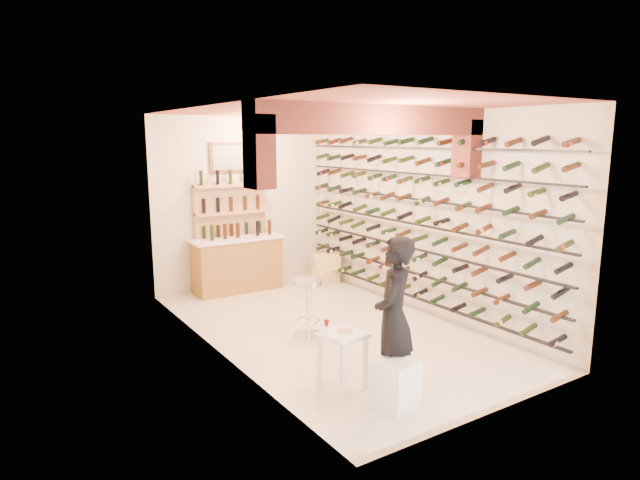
# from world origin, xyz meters

# --- Properties ---
(ground) EXTENTS (6.00, 6.00, 0.00)m
(ground) POSITION_xyz_m (0.00, 0.00, 0.00)
(ground) COLOR beige
(ground) RESTS_ON ground
(room_shell) EXTENTS (3.52, 6.02, 3.21)m
(room_shell) POSITION_xyz_m (0.00, -0.26, 2.25)
(room_shell) COLOR beige
(room_shell) RESTS_ON ground
(wine_rack) EXTENTS (0.32, 5.70, 2.56)m
(wine_rack) POSITION_xyz_m (1.53, 0.00, 1.55)
(wine_rack) COLOR black
(wine_rack) RESTS_ON ground
(back_counter) EXTENTS (1.70, 0.62, 1.29)m
(back_counter) POSITION_xyz_m (-0.30, 2.65, 0.53)
(back_counter) COLOR olive
(back_counter) RESTS_ON ground
(back_shelving) EXTENTS (1.40, 0.31, 2.73)m
(back_shelving) POSITION_xyz_m (-0.30, 2.89, 1.17)
(back_shelving) COLOR tan
(back_shelving) RESTS_ON ground
(tasting_table) EXTENTS (0.53, 0.53, 0.80)m
(tasting_table) POSITION_xyz_m (-0.99, -1.69, 0.54)
(tasting_table) COLOR white
(tasting_table) RESTS_ON ground
(white_stool) EXTENTS (0.47, 0.47, 0.51)m
(white_stool) POSITION_xyz_m (-0.75, -2.34, 0.25)
(white_stool) COLOR white
(white_stool) RESTS_ON ground
(person) EXTENTS (0.77, 0.75, 1.78)m
(person) POSITION_xyz_m (-0.59, -2.09, 0.89)
(person) COLOR black
(person) RESTS_ON ground
(chrome_barstool) EXTENTS (0.43, 0.43, 0.84)m
(chrome_barstool) POSITION_xyz_m (-0.45, -0.08, 0.49)
(chrome_barstool) COLOR silver
(chrome_barstool) RESTS_ON ground
(crate_lower) EXTENTS (0.52, 0.41, 0.28)m
(crate_lower) POSITION_xyz_m (1.36, 2.20, 0.14)
(crate_lower) COLOR #E2C97C
(crate_lower) RESTS_ON ground
(crate_upper) EXTENTS (0.58, 0.47, 0.29)m
(crate_upper) POSITION_xyz_m (1.36, 2.20, 0.43)
(crate_upper) COLOR #E2C97C
(crate_upper) RESTS_ON crate_lower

